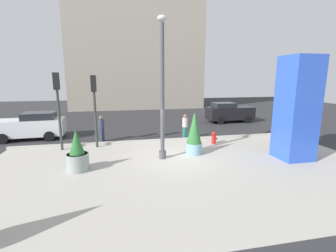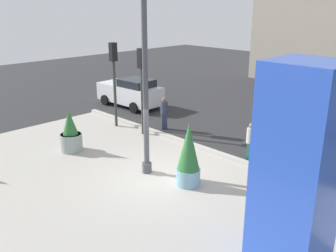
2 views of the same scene
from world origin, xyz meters
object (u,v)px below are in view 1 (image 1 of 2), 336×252
art_pillar_blue (297,109)px  traffic_light_far_side (58,99)px  pedestrian_by_curb (101,127)px  fire_hydrant (214,138)px  traffic_light_corner (94,99)px  car_curb_east (229,112)px  lamp_post (162,92)px  pedestrian_crossing (185,125)px  potted_plant_by_pillar (77,154)px  potted_plant_near_left (194,134)px  car_passing_lane (31,126)px

art_pillar_blue → traffic_light_far_side: bearing=161.5°
pedestrian_by_curb → fire_hydrant: bearing=-15.9°
fire_hydrant → traffic_light_corner: bearing=174.3°
traffic_light_far_side → car_curb_east: (13.04, 6.18, -1.99)m
traffic_light_corner → pedestrian_by_curb: 2.27m
lamp_post → art_pillar_blue: bearing=-11.4°
fire_hydrant → pedestrian_crossing: bearing=133.3°
potted_plant_by_pillar → pedestrian_by_curb: size_ratio=1.11×
fire_hydrant → traffic_light_far_side: 9.22m
potted_plant_near_left → fire_hydrant: 2.61m
traffic_light_corner → art_pillar_blue: bearing=-22.6°
potted_plant_near_left → traffic_light_far_side: (-7.02, 2.23, 1.79)m
art_pillar_blue → car_passing_lane: bearing=153.9°
fire_hydrant → potted_plant_by_pillar: bearing=-158.6°
traffic_light_corner → pedestrian_by_curb: (0.21, 1.23, -1.90)m
car_passing_lane → pedestrian_by_curb: bearing=-19.4°
art_pillar_blue → fire_hydrant: (-2.81, 3.38, -2.14)m
traffic_light_far_side → pedestrian_by_curb: traffic_light_far_side is taller
car_curb_east → traffic_light_corner: bearing=-151.8°
car_passing_lane → pedestrian_crossing: car_passing_lane is taller
potted_plant_near_left → car_curb_east: (6.02, 8.42, -0.19)m
potted_plant_by_pillar → pedestrian_by_curb: 4.92m
traffic_light_far_side → traffic_light_corner: bearing=5.7°
traffic_light_far_side → pedestrian_crossing: bearing=7.6°
potted_plant_by_pillar → traffic_light_corner: traffic_light_corner is taller
lamp_post → pedestrian_crossing: 4.83m
lamp_post → pedestrian_crossing: size_ratio=4.12×
lamp_post → traffic_light_far_side: (-5.27, 2.60, -0.42)m
potted_plant_near_left → fire_hydrant: size_ratio=3.03×
art_pillar_blue → traffic_light_far_side: size_ratio=1.18×
car_curb_east → pedestrian_by_curb: (-10.95, -4.77, 0.02)m
fire_hydrant → pedestrian_by_curb: (-6.76, 1.93, 0.54)m
fire_hydrant → car_passing_lane: car_passing_lane is taller
lamp_post → car_passing_lane: bearing=144.0°
potted_plant_near_left → fire_hydrant: potted_plant_near_left is taller
pedestrian_by_curb → lamp_post: bearing=-51.7°
pedestrian_by_curb → potted_plant_near_left: bearing=-36.5°
lamp_post → art_pillar_blue: 6.57m
art_pillar_blue → potted_plant_by_pillar: bearing=177.6°
lamp_post → car_passing_lane: size_ratio=1.56×
potted_plant_by_pillar → art_pillar_blue: bearing=-2.4°
lamp_post → car_passing_lane: (-7.73, 5.61, -2.42)m
potted_plant_near_left → car_passing_lane: (-9.49, 5.25, -0.21)m
lamp_post → traffic_light_corner: (-3.38, 2.78, -0.48)m
pedestrian_by_curb → pedestrian_crossing: pedestrian_by_curb is taller
potted_plant_near_left → car_passing_lane: bearing=151.0°
potted_plant_by_pillar → traffic_light_far_side: 4.28m
lamp_post → pedestrian_by_curb: lamp_post is taller
pedestrian_crossing → potted_plant_near_left: bearing=-97.3°
potted_plant_near_left → pedestrian_crossing: (0.41, 3.23, -0.18)m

